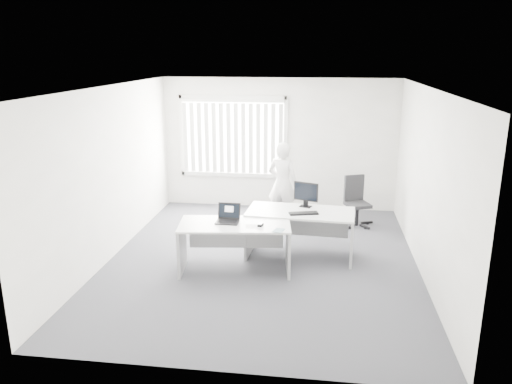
# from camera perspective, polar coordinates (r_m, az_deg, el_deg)

# --- Properties ---
(ground) EXTENTS (6.00, 6.00, 0.00)m
(ground) POSITION_cam_1_polar(r_m,az_deg,el_deg) (8.29, 0.69, -7.84)
(ground) COLOR #4A4B51
(ground) RESTS_ON ground
(wall_back) EXTENTS (5.00, 0.02, 2.80)m
(wall_back) POSITION_cam_1_polar(r_m,az_deg,el_deg) (10.75, 2.66, 5.47)
(wall_back) COLOR white
(wall_back) RESTS_ON ground
(wall_front) EXTENTS (5.00, 0.02, 2.80)m
(wall_front) POSITION_cam_1_polar(r_m,az_deg,el_deg) (5.01, -3.45, -6.76)
(wall_front) COLOR white
(wall_front) RESTS_ON ground
(wall_left) EXTENTS (0.02, 6.00, 2.80)m
(wall_left) POSITION_cam_1_polar(r_m,az_deg,el_deg) (8.49, -16.28, 2.07)
(wall_left) COLOR white
(wall_left) RESTS_ON ground
(wall_right) EXTENTS (0.02, 6.00, 2.80)m
(wall_right) POSITION_cam_1_polar(r_m,az_deg,el_deg) (7.94, 18.94, 0.92)
(wall_right) COLOR white
(wall_right) RESTS_ON ground
(ceiling) EXTENTS (5.00, 6.00, 0.02)m
(ceiling) POSITION_cam_1_polar(r_m,az_deg,el_deg) (7.61, 0.76, 11.86)
(ceiling) COLOR white
(ceiling) RESTS_ON wall_back
(window) EXTENTS (2.32, 0.06, 1.76)m
(window) POSITION_cam_1_polar(r_m,az_deg,el_deg) (10.82, -2.67, 6.34)
(window) COLOR silver
(window) RESTS_ON wall_back
(blinds) EXTENTS (2.20, 0.10, 1.50)m
(blinds) POSITION_cam_1_polar(r_m,az_deg,el_deg) (10.76, -2.72, 6.13)
(blinds) COLOR white
(blinds) RESTS_ON wall_back
(desk_near) EXTENTS (1.78, 0.99, 0.78)m
(desk_near) POSITION_cam_1_polar(r_m,az_deg,el_deg) (7.75, -2.43, -5.12)
(desk_near) COLOR silver
(desk_near) RESTS_ON ground
(desk_far) EXTENTS (1.80, 0.94, 0.80)m
(desk_far) POSITION_cam_1_polar(r_m,az_deg,el_deg) (8.29, 5.08, -3.63)
(desk_far) COLOR silver
(desk_far) RESTS_ON ground
(office_chair) EXTENTS (0.73, 0.73, 0.98)m
(office_chair) POSITION_cam_1_polar(r_m,az_deg,el_deg) (10.04, 11.38, -2.03)
(office_chair) COLOR black
(office_chair) RESTS_ON ground
(person) EXTENTS (0.69, 0.54, 1.66)m
(person) POSITION_cam_1_polar(r_m,az_deg,el_deg) (9.75, 3.06, 0.95)
(person) COLOR silver
(person) RESTS_ON ground
(laptop) EXTENTS (0.36, 0.32, 0.27)m
(laptop) POSITION_cam_1_polar(r_m,az_deg,el_deg) (7.66, -3.31, -2.56)
(laptop) COLOR black
(laptop) RESTS_ON desk_near
(paper_sheet) EXTENTS (0.29, 0.23, 0.00)m
(paper_sheet) POSITION_cam_1_polar(r_m,az_deg,el_deg) (7.53, -0.17, -3.96)
(paper_sheet) COLOR white
(paper_sheet) RESTS_ON desk_near
(mouse) EXTENTS (0.09, 0.12, 0.05)m
(mouse) POSITION_cam_1_polar(r_m,az_deg,el_deg) (7.54, 0.52, -3.74)
(mouse) COLOR #B9B9BB
(mouse) RESTS_ON paper_sheet
(booklet) EXTENTS (0.18, 0.22, 0.01)m
(booklet) POSITION_cam_1_polar(r_m,az_deg,el_deg) (7.37, 2.61, -4.40)
(booklet) COLOR white
(booklet) RESTS_ON desk_near
(keyboard) EXTENTS (0.49, 0.27, 0.02)m
(keyboard) POSITION_cam_1_polar(r_m,az_deg,el_deg) (8.07, 5.47, -2.44)
(keyboard) COLOR black
(keyboard) RESTS_ON desk_far
(monitor) EXTENTS (0.44, 0.26, 0.42)m
(monitor) POSITION_cam_1_polar(r_m,az_deg,el_deg) (8.38, 5.73, -0.30)
(monitor) COLOR black
(monitor) RESTS_ON desk_far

